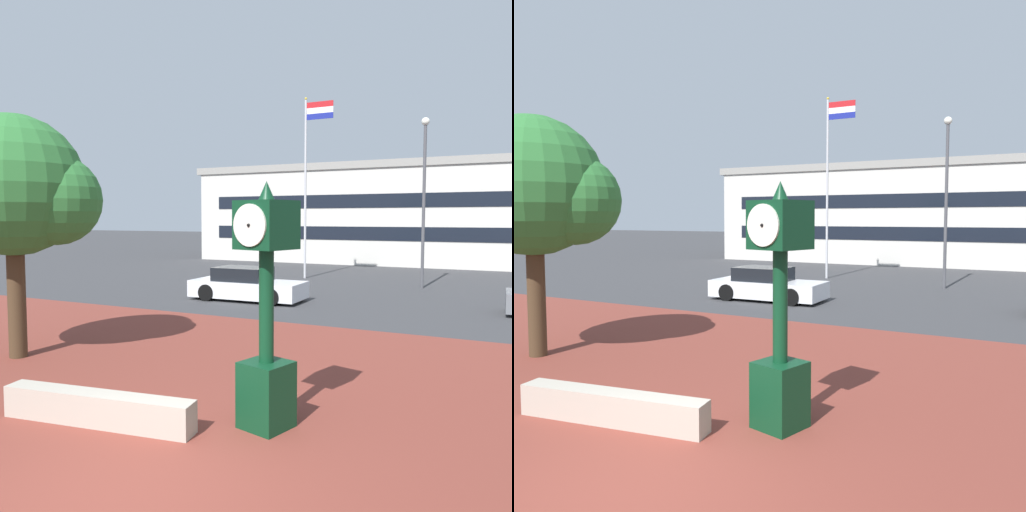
% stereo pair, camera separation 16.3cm
% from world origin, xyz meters
% --- Properties ---
extents(ground_plane, '(200.00, 200.00, 0.00)m').
position_xyz_m(ground_plane, '(0.00, 0.00, 0.00)').
color(ground_plane, '#38383A').
extents(plaza_brick_paving, '(44.00, 13.82, 0.01)m').
position_xyz_m(plaza_brick_paving, '(0.00, 2.91, 0.00)').
color(plaza_brick_paving, brown).
rests_on(plaza_brick_paving, ground).
extents(planter_wall, '(3.22, 0.86, 0.50)m').
position_xyz_m(planter_wall, '(-1.71, 1.25, 0.25)').
color(planter_wall, '#ADA393').
rests_on(planter_wall, ground).
extents(street_clock, '(0.89, 0.92, 3.72)m').
position_xyz_m(street_clock, '(0.67, 2.31, 1.77)').
color(street_clock, '#0C381E').
rests_on(street_clock, ground).
extents(plaza_tree, '(3.41, 3.17, 5.50)m').
position_xyz_m(plaza_tree, '(-5.97, 3.55, 3.82)').
color(plaza_tree, '#42301E').
rests_on(plaza_tree, ground).
extents(car_street_near, '(4.42, 1.98, 1.28)m').
position_xyz_m(car_street_near, '(-5.30, 13.22, 0.57)').
color(car_street_near, silver).
rests_on(car_street_near, ground).
extents(flagpole_primary, '(1.55, 0.14, 9.42)m').
position_xyz_m(flagpole_primary, '(-5.82, 21.19, 5.46)').
color(flagpole_primary, silver).
rests_on(flagpole_primary, ground).
extents(civic_building, '(32.26, 11.86, 6.98)m').
position_xyz_m(civic_building, '(-1.95, 35.53, 3.50)').
color(civic_building, beige).
rests_on(civic_building, ground).
extents(street_lamp_post, '(0.36, 0.36, 7.64)m').
position_xyz_m(street_lamp_post, '(0.26, 19.80, 4.59)').
color(street_lamp_post, '#4C4C51').
rests_on(street_lamp_post, ground).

